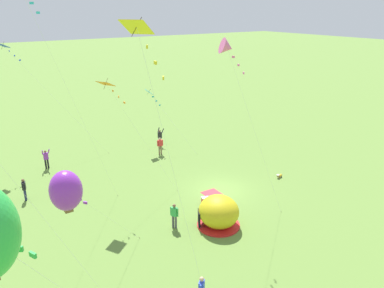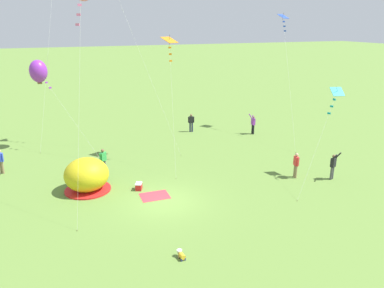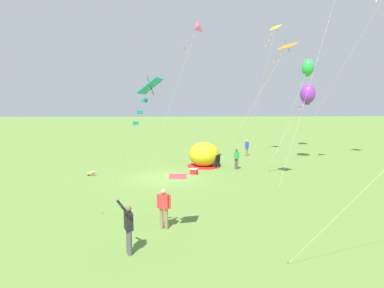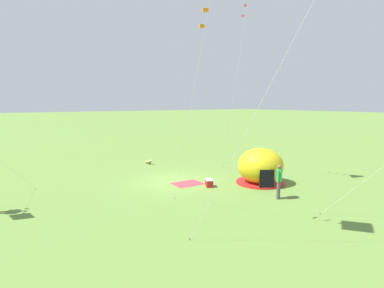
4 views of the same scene
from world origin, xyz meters
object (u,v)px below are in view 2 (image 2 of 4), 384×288
Objects in this scene: toddler_crawling at (181,255)px; kite_purple at (38,71)px; popup_tent at (87,175)px; person_arms_raised at (253,124)px; person_near_tent at (296,164)px; kite_orange at (170,44)px; person_with_toddler at (191,122)px; person_watching_sky at (103,160)px; person_far_back at (333,165)px; person_center_field at (0,160)px; kite_teal at (336,96)px; kite_blue at (284,20)px; cooler_box at (139,186)px.

toddler_crawling is 20.20m from kite_purple.
popup_tent is at bearing -77.91° from kite_purple.
person_arms_raised is 1.10× the size of person_near_tent.
toddler_crawling is 0.06× the size of kite_orange.
person_near_tent and person_with_toddler have the same top height.
person_far_back is at bearing -25.76° from person_watching_sky.
person_center_field and person_with_toddler have the same top height.
kite_teal is at bearing -41.48° from kite_orange.
person_watching_sky is at bearing 156.98° from kite_teal.
kite_blue is (3.69, 11.63, 4.65)m from kite_teal.
kite_blue reaches higher than toddler_crawling.
kite_orange is (-6.32, 7.17, 7.50)m from person_near_tent.
popup_tent is at bearing -44.01° from person_center_field.
kite_blue is (12.28, 4.04, 1.62)m from kite_orange.
person_center_field reaches higher than toddler_crawling.
kite_blue reaches higher than person_center_field.
person_arms_raised is 5.79m from person_with_toddler.
person_arms_raised is at bearing 5.41° from person_center_field.
kite_purple is (-17.56, 13.29, 0.84)m from kite_teal.
person_watching_sky is (-11.80, 5.56, 0.00)m from person_near_tent.
person_near_tent is 0.91× the size of person_far_back.
cooler_box is 0.34× the size of person_arms_raised.
person_with_toddler is (7.74, 18.51, 0.79)m from toddler_crawling.
popup_tent is 16.45m from kite_teal.
kite_teal reaches higher than person_with_toddler.
person_arms_raised is (12.83, 8.06, 0.78)m from cooler_box.
person_watching_sky is at bearing 98.06° from toddler_crawling.
popup_tent reaches higher than person_near_tent.
kite_orange reaches higher than kite_purple.
kite_blue is at bearing 29.76° from cooler_box.
kite_blue is at bearing 62.03° from person_near_tent.
cooler_box is 10.44m from person_near_tent.
kite_teal is at bearing -37.13° from kite_purple.
person_near_tent is at bearing -25.21° from person_watching_sky.
kite_orange is at bearing -32.44° from kite_purple.
kite_orange reaches higher than cooler_box.
kite_blue reaches higher than kite_teal.
popup_tent is 9.27m from toddler_crawling.
person_near_tent is (18.36, -8.03, 0.00)m from person_center_field.
kite_teal is at bearing -91.84° from person_arms_raised.
person_watching_sky is 9.69m from kite_purple.
kite_teal reaches higher than person_near_tent.
person_watching_sky is 0.91× the size of person_far_back.
kite_purple is at bearing 179.72° from person_with_toddler.
popup_tent is 10.95m from kite_orange.
kite_blue is (16.18, 9.25, 9.86)m from cooler_box.
person_near_tent is (-2.60, -10.02, -0.03)m from person_arms_raised.
kite_blue reaches higher than kite_orange.
kite_purple reaches higher than person_center_field.
popup_tent is 4.43× the size of cooler_box.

